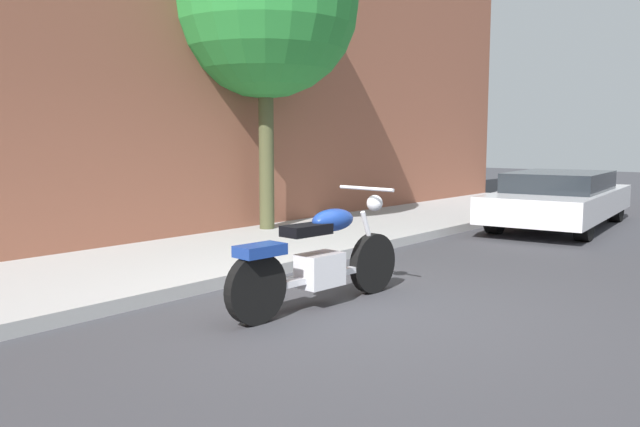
# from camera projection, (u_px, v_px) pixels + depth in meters

# --- Properties ---
(ground_plane) EXTENTS (60.00, 60.00, 0.00)m
(ground_plane) POSITION_uv_depth(u_px,v_px,m) (352.00, 309.00, 5.93)
(ground_plane) COLOR #38383D
(sidewalk) EXTENTS (23.48, 2.66, 0.14)m
(sidewalk) POSITION_uv_depth(u_px,v_px,m) (168.00, 264.00, 7.77)
(sidewalk) COLOR #A2A2A2
(sidewalk) RESTS_ON ground
(motorcycle) EXTENTS (2.22, 0.70, 1.13)m
(motorcycle) POSITION_uv_depth(u_px,v_px,m) (319.00, 259.00, 5.96)
(motorcycle) COLOR black
(motorcycle) RESTS_ON ground
(parked_car_white) EXTENTS (4.71, 2.18, 1.03)m
(parked_car_white) POSITION_uv_depth(u_px,v_px,m) (560.00, 198.00, 11.46)
(parked_car_white) COLOR black
(parked_car_white) RESTS_ON ground
(street_tree) EXTENTS (3.02, 3.02, 5.29)m
(street_tree) POSITION_uv_depth(u_px,v_px,m) (265.00, 4.00, 9.96)
(street_tree) COLOR #484A2D
(street_tree) RESTS_ON ground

